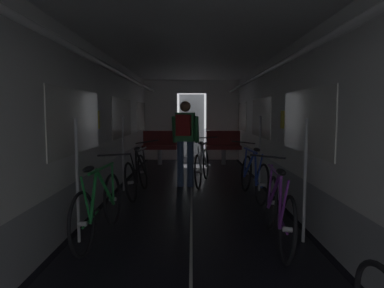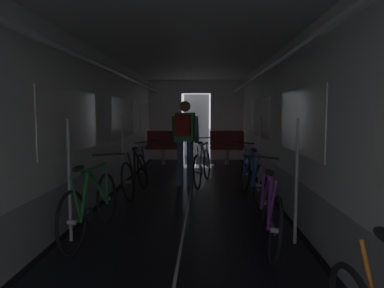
# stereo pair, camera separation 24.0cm
# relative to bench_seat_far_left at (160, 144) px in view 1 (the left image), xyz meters

# --- Properties ---
(train_car_shell) EXTENTS (3.14, 12.34, 2.57)m
(train_car_shell) POSITION_rel_bench_seat_far_left_xyz_m (0.90, -4.47, 1.13)
(train_car_shell) COLOR black
(train_car_shell) RESTS_ON ground
(bench_seat_far_left) EXTENTS (0.98, 0.51, 0.95)m
(bench_seat_far_left) POSITION_rel_bench_seat_far_left_xyz_m (0.00, 0.00, 0.00)
(bench_seat_far_left) COLOR gray
(bench_seat_far_left) RESTS_ON ground
(bench_seat_far_right) EXTENTS (0.98, 0.51, 0.95)m
(bench_seat_far_right) POSITION_rel_bench_seat_far_left_xyz_m (1.80, 0.00, 0.00)
(bench_seat_far_right) COLOR gray
(bench_seat_far_right) RESTS_ON ground
(bicycle_blue) EXTENTS (0.46, 1.69, 0.95)m
(bicycle_blue) POSITION_rel_bench_seat_far_left_xyz_m (1.96, -3.93, -0.19)
(bicycle_blue) COLOR black
(bicycle_blue) RESTS_ON ground
(bicycle_purple) EXTENTS (0.44, 1.69, 0.95)m
(bicycle_purple) POSITION_rel_bench_seat_far_left_xyz_m (1.87, -6.02, -0.19)
(bicycle_purple) COLOR black
(bicycle_purple) RESTS_ON ground
(bicycle_black) EXTENTS (0.45, 1.69, 0.96)m
(bicycle_black) POSITION_rel_bench_seat_far_left_xyz_m (-0.05, -3.74, -0.19)
(bicycle_black) COLOR black
(bicycle_black) RESTS_ON ground
(bicycle_green) EXTENTS (0.44, 1.69, 0.94)m
(bicycle_green) POSITION_rel_bench_seat_far_left_xyz_m (-0.16, -5.86, -0.18)
(bicycle_green) COLOR black
(bicycle_green) RESTS_ON ground
(person_cyclist_aisle) EXTENTS (0.56, 0.43, 1.69)m
(person_cyclist_aisle) POSITION_rel_bench_seat_far_left_xyz_m (0.78, -3.01, 0.45)
(person_cyclist_aisle) COLOR #384C75
(person_cyclist_aisle) RESTS_ON ground
(bicycle_silver_in_aisle) EXTENTS (0.53, 1.68, 0.94)m
(bicycle_silver_in_aisle) POSITION_rel_bench_seat_far_left_xyz_m (1.12, -2.75, -0.18)
(bicycle_silver_in_aisle) COLOR black
(bicycle_silver_in_aisle) RESTS_ON ground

